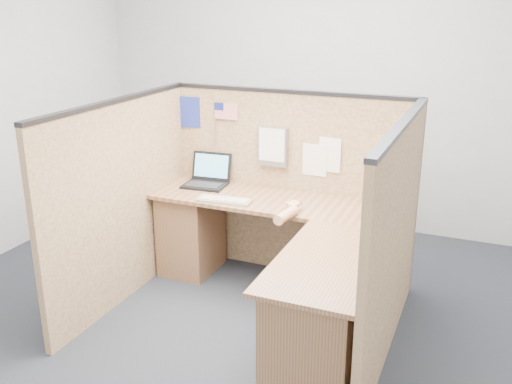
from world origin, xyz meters
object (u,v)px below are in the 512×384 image
at_px(laptop, 208,177).
at_px(keyboard, 224,200).
at_px(l_desk, 279,264).
at_px(mouse, 294,207).

relative_size(laptop, keyboard, 0.86).
relative_size(l_desk, laptop, 5.40).
xyz_separation_m(laptop, keyboard, (0.32, -0.35, -0.05)).
height_order(l_desk, mouse, mouse).
xyz_separation_m(keyboard, mouse, (0.55, 0.04, 0.01)).
xyz_separation_m(l_desk, keyboard, (-0.52, 0.19, 0.35)).
xyz_separation_m(l_desk, mouse, (0.03, 0.23, 0.36)).
xyz_separation_m(laptop, mouse, (0.86, -0.32, -0.04)).
distance_m(laptop, mouse, 0.92).
height_order(laptop, keyboard, laptop).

